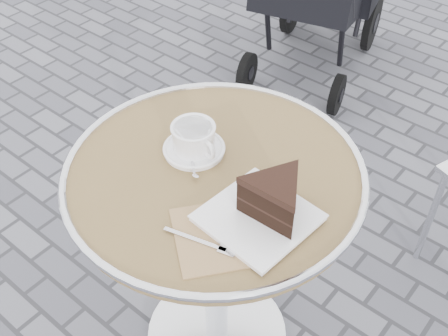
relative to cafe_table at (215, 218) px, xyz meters
The scene contains 4 objects.
ground 0.57m from the cafe_table, ahead, with size 80.00×80.00×0.00m, color slate.
cafe_table is the anchor object (origin of this frame).
cappuccino_set 0.22m from the cafe_table, 165.35° to the left, with size 0.15×0.15×0.08m.
cake_plate_set 0.29m from the cafe_table, 12.47° to the right, with size 0.30×0.35×0.11m.
Camera 1 is at (0.63, -0.72, 1.63)m, focal length 45.00 mm.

